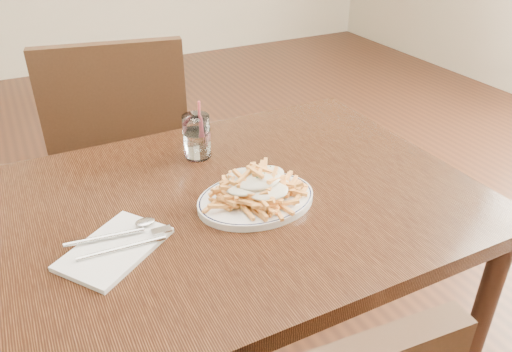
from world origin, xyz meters
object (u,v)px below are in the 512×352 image
table (216,229)px  chair_far (122,152)px  fries_plate (256,199)px  water_glass (197,139)px  loaded_fries (256,183)px

table → chair_far: size_ratio=1.24×
chair_far → fries_plate: 0.82m
table → water_glass: size_ratio=7.72×
fries_plate → water_glass: water_glass is taller
table → loaded_fries: loaded_fries is taller
loaded_fries → fries_plate: bearing=135.0°
table → fries_plate: bearing=-32.0°
fries_plate → water_glass: (-0.03, 0.27, 0.04)m
loaded_fries → water_glass: bearing=97.3°
loaded_fries → water_glass: 0.27m
chair_far → loaded_fries: bearing=-80.1°
table → chair_far: chair_far is taller
table → fries_plate: fries_plate is taller
table → fries_plate: (0.08, -0.05, 0.09)m
table → fries_plate: size_ratio=3.67×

